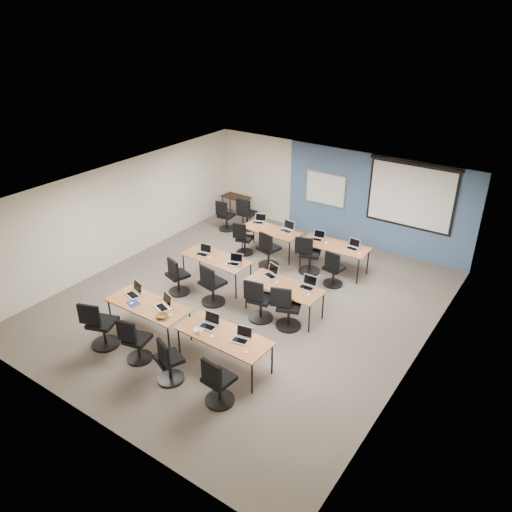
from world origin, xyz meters
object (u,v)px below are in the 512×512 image
Objects in this scene: task_chair_7 at (287,311)px; laptop_4 at (204,252)px; laptop_2 at (209,323)px; laptop_8 at (259,220)px; training_table_back_right at (334,247)px; laptop_9 at (287,228)px; laptop_7 at (308,285)px; laptop_3 at (242,337)px; training_table_mid_left at (216,259)px; utility_table at (236,199)px; training_table_front_left at (148,306)px; task_chair_8 at (243,241)px; laptop_5 at (234,261)px; task_chair_10 at (308,258)px; projector_screen at (411,192)px; spare_chair_b at (225,218)px; laptop_0 at (135,292)px; task_chair_6 at (259,303)px; laptop_1 at (164,304)px; task_chair_11 at (333,271)px; task_chair_5 at (212,288)px; training_table_front_right at (224,337)px; spare_chair_a at (246,217)px; task_chair_1 at (135,344)px; task_chair_9 at (268,252)px; training_table_mid_right at (284,287)px; laptop_10 at (318,237)px; task_chair_3 at (217,385)px; task_chair_4 at (177,279)px; task_chair_0 at (100,328)px; laptop_6 at (272,273)px; training_table_back_left at (271,231)px; task_chair_2 at (168,364)px; laptop_11 at (353,246)px.

laptop_4 is at bearing 146.47° from task_chair_7.
laptop_2 is 1.06× the size of laptop_8.
laptop_9 is at bearing 174.01° from training_table_back_right.
laptop_3 is at bearing -93.40° from laptop_7.
training_table_back_right is at bearing -22.87° from laptop_8.
training_table_mid_left is 5.47× the size of laptop_3.
laptop_9 is 3.02m from utility_table.
task_chair_8 is (-0.59, 4.18, -0.29)m from training_table_front_left.
laptop_4 is (-2.07, 2.30, -0.00)m from laptop_2.
laptop_5 is at bearing 2.59° from training_table_mid_left.
task_chair_10 is (-0.11, 4.13, -0.36)m from laptop_2.
spare_chair_b is (-5.13, -1.41, -1.49)m from projector_screen.
task_chair_6 reaches higher than laptop_0.
task_chair_10 is (1.08, 4.13, -0.36)m from laptop_1.
task_chair_11 is 4.42m from spare_chair_b.
task_chair_6 is at bearing 13.61° from task_chair_5.
laptop_7 is at bearing 55.00° from laptop_0.
training_table_front_right is at bearing -121.20° from task_chair_7.
task_chair_1 is at bearing -77.59° from spare_chair_a.
task_chair_11 is (1.87, 0.09, -0.03)m from task_chair_9.
task_chair_5 reaches higher than training_table_mid_right.
laptop_2 is 1.11× the size of laptop_10.
laptop_4 is 2.88m from task_chair_7.
task_chair_3 is 3.90m from task_chair_4.
laptop_2 is 0.33× the size of task_chair_7.
task_chair_0 is 2.98m from task_chair_3.
laptop_2 reaches higher than training_table_front_right.
laptop_6 is 0.32× the size of task_chair_7.
laptop_7 is at bearing 3.07° from training_table_mid_left.
training_table_back_left is 0.82m from task_chair_8.
task_chair_9 is 3.49m from utility_table.
laptop_9 is (-0.95, 5.71, 0.39)m from task_chair_2.
task_chair_10 reaches higher than task_chair_7.
utility_table reaches higher than training_table_mid_left.
task_chair_0 is 3.26× the size of laptop_8.
task_chair_2 is (-1.75, -7.47, -1.48)m from projector_screen.
training_table_front_left is 1.86× the size of task_chair_1.
training_table_mid_right is 2.63m from laptop_11.
utility_table is (-4.66, 1.30, -0.13)m from laptop_11.
task_chair_0 is 5.61m from task_chair_11.
task_chair_1 is at bearing -75.92° from spare_chair_b.
laptop_1 is 4.80m from laptop_8.
laptop_8 is 2.94m from task_chair_11.
task_chair_0 is at bearing -130.59° from task_chair_10.
laptop_2 is 1.39m from task_chair_3.
laptop_0 reaches higher than laptop_1.
training_table_front_left is at bearing -128.50° from task_chair_10.
laptop_9 reaches higher than task_chair_8.
projector_screen is 6.74m from training_table_front_right.
laptop_5 reaches higher than laptop_10.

